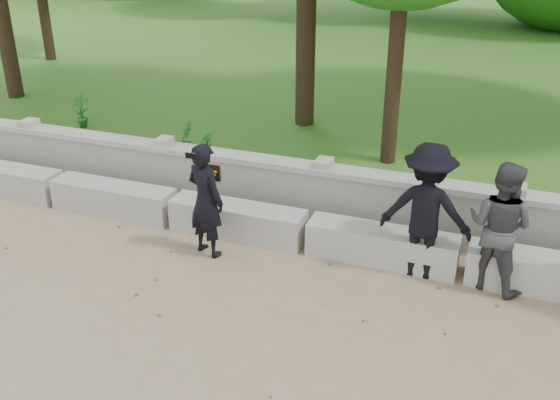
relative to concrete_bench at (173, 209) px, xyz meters
The scene contains 10 objects.
ground 1.91m from the concrete_bench, 90.00° to the right, with size 80.00×80.00×0.00m, color #997E5E.
lawn 12.10m from the concrete_bench, 90.00° to the left, with size 40.00×22.00×0.25m, color #2A6618.
concrete_bench is the anchor object (origin of this frame).
parapet_wall 0.74m from the concrete_bench, 89.99° to the left, with size 12.50×0.35×0.90m.
man_main 1.15m from the concrete_bench, 34.72° to the right, with size 0.64×0.60×1.52m.
visitor_left 4.39m from the concrete_bench, ahead, with size 0.94×0.84×1.59m.
visitor_mid 3.57m from the concrete_bench, ahead, with size 1.11×0.65×1.70m.
shrub_a 4.30m from the concrete_bench, 143.36° to the left, with size 0.35×0.24×0.66m, color #286E25.
shrub_b 2.00m from the concrete_bench, 113.22° to the left, with size 0.35×0.28×0.63m, color #286E25.
shrub_d 1.73m from the concrete_bench, 99.91° to the left, with size 0.31×0.28×0.56m, color #286E25.
Camera 1 is at (4.23, -5.02, 4.09)m, focal length 40.00 mm.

